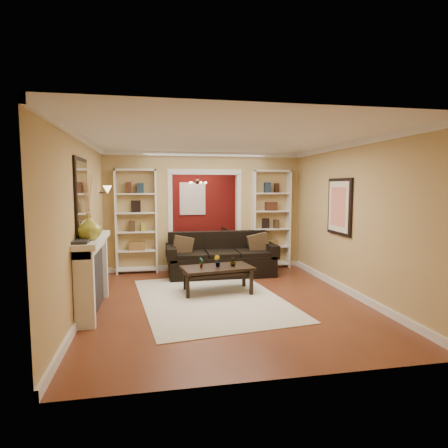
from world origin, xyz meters
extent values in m
plane|color=brown|center=(0.00, 0.00, 0.00)|extent=(8.00, 8.00, 0.00)
plane|color=white|center=(0.00, 0.00, 2.70)|extent=(8.00, 8.00, 0.00)
plane|color=tan|center=(0.00, 4.00, 1.35)|extent=(8.00, 0.00, 8.00)
plane|color=tan|center=(0.00, -4.00, 1.35)|extent=(8.00, 0.00, 8.00)
plane|color=tan|center=(-2.25, 0.00, 1.35)|extent=(0.00, 8.00, 8.00)
plane|color=tan|center=(2.25, 0.00, 1.35)|extent=(0.00, 8.00, 8.00)
cube|color=tan|center=(0.00, 1.20, 1.35)|extent=(4.50, 0.15, 2.70)
cube|color=maroon|center=(0.00, 3.97, 1.32)|extent=(4.44, 0.04, 2.64)
cube|color=#8CA5CC|center=(0.00, 3.93, 1.55)|extent=(0.78, 0.03, 0.98)
cube|color=beige|center=(-0.23, -1.21, 0.01)|extent=(2.69, 3.49, 0.01)
cube|color=black|center=(0.25, 0.45, 0.46)|extent=(2.35, 1.01, 0.92)
cube|color=brown|center=(-0.58, 0.43, 0.66)|extent=(0.42, 0.17, 0.41)
cube|color=brown|center=(1.08, 0.43, 0.67)|extent=(0.46, 0.16, 0.45)
cube|color=black|center=(-0.06, -0.84, 0.24)|extent=(1.34, 0.87, 0.47)
imported|color=#336626|center=(-0.35, -0.84, 0.57)|extent=(0.10, 0.12, 0.19)
imported|color=#336626|center=(-0.06, -0.84, 0.58)|extent=(0.15, 0.15, 0.21)
imported|color=#336626|center=(0.23, -0.84, 0.56)|extent=(0.14, 0.14, 0.18)
cube|color=white|center=(-1.55, 1.03, 1.15)|extent=(0.90, 0.30, 2.30)
cube|color=white|center=(1.55, 1.03, 1.15)|extent=(0.90, 0.30, 2.30)
cube|color=white|center=(-2.09, -1.50, 0.58)|extent=(0.32, 1.70, 1.16)
imported|color=#9FA535|center=(-2.09, -1.84, 1.35)|extent=(0.37, 0.37, 0.38)
cube|color=silver|center=(-2.23, -1.50, 1.80)|extent=(0.03, 0.95, 1.10)
cube|color=#FFE0A5|center=(-2.15, 0.55, 1.83)|extent=(0.18, 0.18, 0.22)
cube|color=black|center=(2.21, -1.00, 1.55)|extent=(0.04, 0.85, 1.05)
imported|color=black|center=(0.01, 2.67, 0.28)|extent=(1.62, 0.90, 0.57)
cube|color=black|center=(-0.54, 2.37, 0.44)|extent=(0.46, 0.46, 0.88)
cube|color=black|center=(0.56, 2.37, 0.40)|extent=(0.49, 0.49, 0.80)
cube|color=black|center=(-0.54, 2.97, 0.38)|extent=(0.46, 0.46, 0.76)
cube|color=black|center=(0.56, 2.97, 0.40)|extent=(0.40, 0.40, 0.79)
cube|color=#342018|center=(0.00, 2.70, 2.02)|extent=(0.50, 0.50, 0.30)
camera|label=1|loc=(-1.18, -7.41, 1.93)|focal=30.00mm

